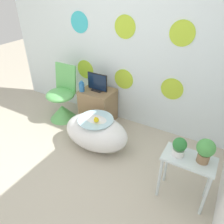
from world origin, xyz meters
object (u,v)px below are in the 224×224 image
object	(u,v)px
tv	(97,83)
potted_plant_right	(205,150)
chair	(62,103)
potted_plant_left	(179,147)
vase	(82,87)
bathtub	(96,132)

from	to	relation	value
tv	potted_plant_right	bearing A→B (deg)	-25.17
chair	potted_plant_right	world-z (taller)	chair
tv	potted_plant_left	world-z (taller)	tv
vase	potted_plant_right	size ratio (longest dim) A/B	0.66
tv	vase	distance (m)	0.25
chair	potted_plant_left	xyz separation A→B (m)	(2.07, -0.59, 0.38)
chair	tv	size ratio (longest dim) A/B	2.64
bathtub	chair	bearing A→B (deg)	159.98
vase	potted_plant_left	size ratio (longest dim) A/B	0.83
chair	vase	bearing A→B (deg)	17.53
bathtub	chair	xyz separation A→B (m)	(-0.89, 0.32, 0.06)
vase	chair	bearing A→B (deg)	-162.47
potted_plant_right	chair	bearing A→B (deg)	166.19
chair	potted_plant_right	distance (m)	2.40
bathtub	potted_plant_left	xyz separation A→B (m)	(1.18, -0.27, 0.44)
tv	potted_plant_right	world-z (taller)	tv
bathtub	potted_plant_right	distance (m)	1.51
potted_plant_left	bathtub	bearing A→B (deg)	167.16
chair	potted_plant_left	bearing A→B (deg)	-15.99
chair	bathtub	bearing A→B (deg)	-20.02
potted_plant_right	potted_plant_left	bearing A→B (deg)	-173.31
chair	vase	world-z (taller)	chair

